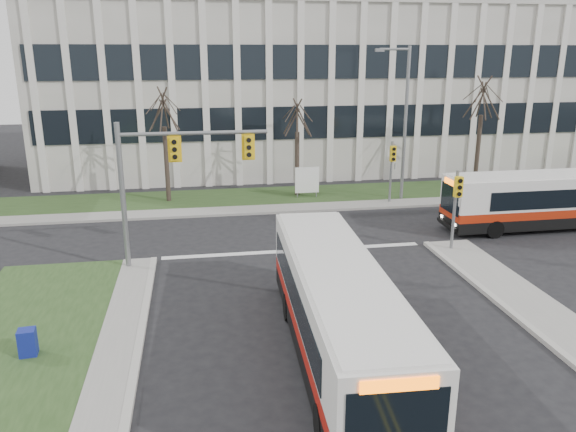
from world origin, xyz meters
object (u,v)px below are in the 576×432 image
(newspaper_box_blue, at_px, (28,344))
(streetlight, at_px, (403,116))
(directory_sign, at_px, (307,180))
(bus_main, at_px, (337,314))
(bus_cross, at_px, (547,202))

(newspaper_box_blue, bearing_deg, streetlight, 36.92)
(directory_sign, bearing_deg, bus_main, -98.73)
(streetlight, relative_size, bus_cross, 0.86)
(streetlight, xyz_separation_m, directory_sign, (-5.53, 1.30, -4.02))
(streetlight, distance_m, bus_cross, 9.45)
(directory_sign, relative_size, newspaper_box_blue, 2.11)
(bus_cross, bearing_deg, directory_sign, -126.36)
(directory_sign, relative_size, bus_cross, 0.19)
(streetlight, distance_m, directory_sign, 6.96)
(directory_sign, height_order, bus_cross, bus_cross)
(streetlight, xyz_separation_m, bus_main, (-8.43, -17.59, -3.71))
(directory_sign, distance_m, bus_main, 19.11)
(bus_main, bearing_deg, bus_cross, 40.34)
(bus_main, distance_m, bus_cross, 17.68)
(streetlight, xyz_separation_m, newspaper_box_blue, (-17.53, -16.00, -4.72))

